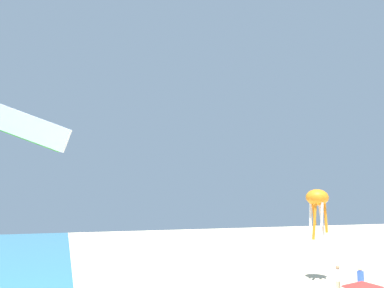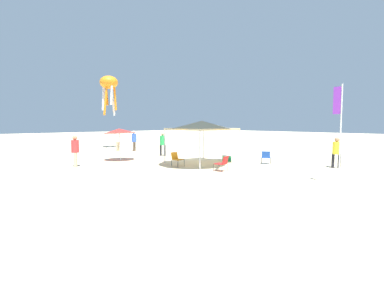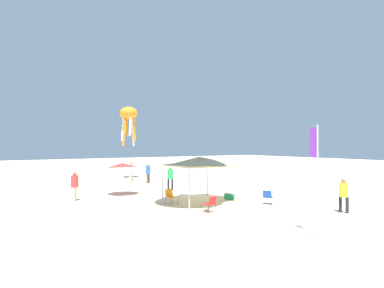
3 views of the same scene
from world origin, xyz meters
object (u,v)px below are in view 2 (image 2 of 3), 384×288
at_px(person_beachcomber, 336,150).
at_px(canopy_tent, 202,125).
at_px(folding_chair_facing_ocean, 266,157).
at_px(person_near_umbrella, 75,148).
at_px(person_watching_sky, 163,142).
at_px(folding_chair_right_of_tent, 222,163).
at_px(folding_chair_near_cooler, 177,158).
at_px(banner_flag, 339,125).
at_px(beach_umbrella, 119,131).
at_px(person_kite_handler, 117,139).
at_px(cooler_box, 227,158).
at_px(person_far_stroller, 134,139).
at_px(kite_octopus_orange, 109,84).

bearing_deg(person_beachcomber, canopy_tent, -168.69).
height_order(folding_chair_facing_ocean, person_near_umbrella, person_near_umbrella).
distance_m(folding_chair_facing_ocean, person_watching_sky, 8.14).
bearing_deg(person_beachcomber, folding_chair_right_of_tent, -145.94).
bearing_deg(person_beachcomber, folding_chair_near_cooler, -160.23).
bearing_deg(person_watching_sky, folding_chair_near_cooler, -64.03).
bearing_deg(banner_flag, folding_chair_right_of_tent, 9.99).
height_order(canopy_tent, beach_umbrella, canopy_tent).
height_order(folding_chair_right_of_tent, folding_chair_near_cooler, same).
height_order(banner_flag, person_kite_handler, banner_flag).
height_order(folding_chair_near_cooler, person_near_umbrella, person_near_umbrella).
distance_m(folding_chair_near_cooler, cooler_box, 3.86).
xyz_separation_m(canopy_tent, beach_umbrella, (4.70, 3.10, -0.38)).
relative_size(folding_chair_near_cooler, cooler_box, 1.10).
height_order(cooler_box, person_watching_sky, person_watching_sky).
relative_size(folding_chair_facing_ocean, cooler_box, 1.10).
distance_m(person_beachcomber, person_far_stroller, 16.33).
xyz_separation_m(person_beachcomber, person_near_umbrella, (10.51, 10.55, 0.04)).
relative_size(folding_chair_near_cooler, person_near_umbrella, 0.45).
bearing_deg(folding_chair_near_cooler, kite_octopus_orange, 74.99).
distance_m(person_beachcomber, kite_octopus_orange, 21.05).
relative_size(beach_umbrella, folding_chair_right_of_tent, 2.74).
bearing_deg(person_far_stroller, folding_chair_near_cooler, -148.93).
height_order(folding_chair_right_of_tent, person_near_umbrella, person_near_umbrella).
bearing_deg(person_near_umbrella, folding_chair_facing_ocean, 76.45).
distance_m(folding_chair_facing_ocean, person_far_stroller, 12.60).
relative_size(person_near_umbrella, person_watching_sky, 1.00).
distance_m(folding_chair_facing_ocean, folding_chair_near_cooler, 5.52).
distance_m(beach_umbrella, cooler_box, 7.40).
bearing_deg(canopy_tent, person_beachcomber, -146.07).
xyz_separation_m(folding_chair_right_of_tent, kite_octopus_orange, (16.44, -2.01, 5.81)).
bearing_deg(person_far_stroller, kite_octopus_orange, 51.56).
relative_size(canopy_tent, folding_chair_facing_ocean, 4.27).
xyz_separation_m(cooler_box, banner_flag, (-7.74, 2.28, 2.26)).
height_order(person_kite_handler, person_watching_sky, person_kite_handler).
xyz_separation_m(beach_umbrella, person_far_stroller, (4.91, -4.13, -0.93)).
relative_size(folding_chair_right_of_tent, person_kite_handler, 0.43).
distance_m(folding_chair_facing_ocean, banner_flag, 6.35).
distance_m(person_beachcomber, person_watching_sky, 11.94).
relative_size(folding_chair_facing_ocean, person_near_umbrella, 0.45).
height_order(banner_flag, person_far_stroller, banner_flag).
height_order(beach_umbrella, banner_flag, banner_flag).
distance_m(folding_chair_right_of_tent, person_near_umbrella, 8.53).
bearing_deg(beach_umbrella, banner_flag, -167.62).
bearing_deg(beach_umbrella, person_beachcomber, -146.30).
height_order(folding_chair_right_of_tent, person_kite_handler, person_kite_handler).
bearing_deg(folding_chair_near_cooler, person_watching_sky, 57.47).
height_order(canopy_tent, kite_octopus_orange, kite_octopus_orange).
xyz_separation_m(person_far_stroller, person_watching_sky, (-4.60, 0.29, -0.01)).
relative_size(folding_chair_facing_ocean, banner_flag, 0.20).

